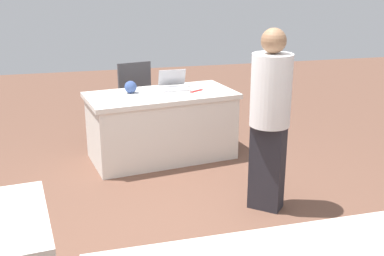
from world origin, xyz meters
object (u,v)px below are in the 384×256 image
person_presenter (270,113)px  yarn_ball (131,87)px  chair_tucked_left (132,92)px  table_foreground (162,126)px  scissors_red (196,91)px  laptop_silver (174,85)px

person_presenter → yarn_ball: (0.98, -1.53, -0.07)m
yarn_ball → chair_tucked_left: bearing=-97.6°
table_foreground → chair_tucked_left: chair_tucked_left is taller
person_presenter → scissors_red: (0.26, -1.43, -0.13)m
yarn_ball → scissors_red: (-0.72, 0.10, -0.06)m
table_foreground → yarn_ball: bearing=-16.2°
table_foreground → scissors_red: bearing=179.0°
chair_tucked_left → person_presenter: bearing=-81.6°
person_presenter → yarn_ball: 1.81m
chair_tucked_left → scissors_red: size_ratio=5.32×
person_presenter → chair_tucked_left: bearing=-28.1°
laptop_silver → scissors_red: size_ratio=1.82×
table_foreground → scissors_red: scissors_red is taller
table_foreground → laptop_silver: (-0.19, -0.17, 0.41)m
table_foreground → chair_tucked_left: (0.21, -0.91, 0.18)m
table_foreground → yarn_ball: size_ratio=12.75×
table_foreground → chair_tucked_left: size_ratio=1.78×
laptop_silver → scissors_red: bearing=137.8°
table_foreground → laptop_silver: 0.48m
chair_tucked_left → scissors_red: chair_tucked_left is taller
table_foreground → chair_tucked_left: bearing=-77.1°
chair_tucked_left → person_presenter: (-0.87, 2.34, 0.33)m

